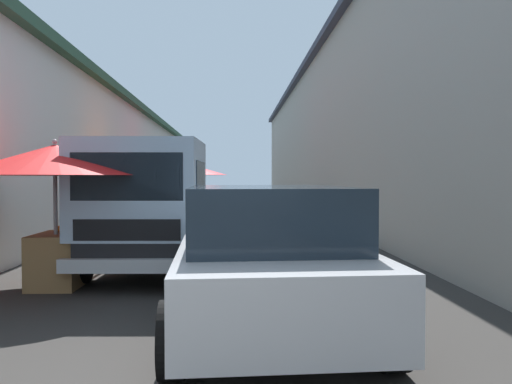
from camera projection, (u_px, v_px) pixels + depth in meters
ground at (224, 229)px, 14.84m from camera, size 90.00×90.00×0.00m
building_left_whitewash at (19, 157)px, 16.72m from camera, size 49.80×7.50×4.47m
building_right_concrete at (425, 129)px, 17.30m from camera, size 49.80×7.50×6.53m
fruit_stall_far_left at (151, 178)px, 13.59m from camera, size 2.18×2.18×2.18m
fruit_stall_near_right at (190, 174)px, 18.36m from camera, size 2.80×2.80×2.13m
fruit_stall_far_right at (56, 175)px, 6.89m from camera, size 2.60×2.60×2.08m
hatchback_car at (266, 255)px, 5.12m from camera, size 3.99×2.07×1.45m
delivery_truck at (150, 209)px, 7.87m from camera, size 4.99×2.13×2.08m
vendor_by_crates at (145, 207)px, 10.52m from camera, size 0.25×0.64×1.62m
parked_scooter at (286, 210)px, 16.96m from camera, size 1.69×0.37×1.14m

